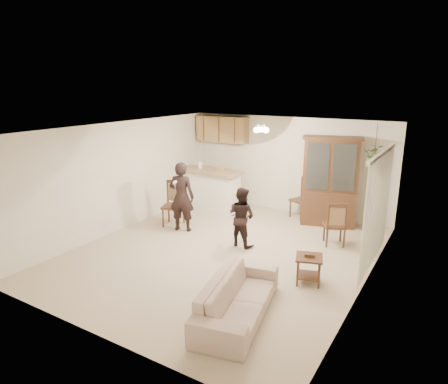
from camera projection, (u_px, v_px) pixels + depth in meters
The scene contains 23 objects.
floor at pixel (223, 252), 8.11m from camera, with size 6.50×6.50×0.00m, color #C0B091.
ceiling at pixel (223, 129), 7.45m from camera, with size 5.50×6.50×0.02m, color white.
wall_back at pixel (288, 165), 10.46m from camera, with size 5.50×0.02×2.50m, color white.
wall_front at pixel (91, 251), 5.09m from camera, with size 5.50×0.02×2.50m, color white.
wall_left at pixel (121, 177), 9.15m from camera, with size 0.02×6.50×2.50m, color white.
wall_right at pixel (369, 217), 6.40m from camera, with size 0.02×6.50×2.50m, color white.
breakfast_bar at pixel (210, 191), 10.84m from camera, with size 1.60×0.55×1.00m, color white.
bar_top at pixel (210, 171), 10.69m from camera, with size 1.75×0.70×0.08m, color #A18260.
upper_cabinets at pixel (222, 129), 11.04m from camera, with size 1.50×0.34×0.70m, color olive.
vertical_blinds at pixel (377, 211), 7.20m from camera, with size 0.06×2.30×2.10m, color beige, non-canonical shape.
ceiling_fixture at pixel (261, 129), 8.37m from camera, with size 0.36×0.36×0.20m, color #FDE7BE, non-canonical shape.
hanging_plant at pixel (375, 155), 8.45m from camera, with size 0.43×0.37×0.48m, color #2F5020.
plant_cord at pixel (376, 140), 8.37m from camera, with size 0.01×0.01×0.65m, color black.
sofa at pixel (238, 293), 5.81m from camera, with size 1.87×0.73×0.73m, color beige.
adult at pixel (182, 193), 9.12m from camera, with size 0.66×0.43×1.80m, color black.
child at pixel (241, 215), 8.30m from camera, with size 0.66×0.51×1.35m, color black.
china_hutch at pixel (330, 182), 9.46m from camera, with size 1.44×0.85×2.14m.
side_table at pixel (309, 269), 6.81m from camera, with size 0.56×0.56×0.54m.
chair_bar at pixel (173, 213), 9.60m from camera, with size 0.60×0.60×1.07m.
chair_hutch_left at pixel (301, 207), 10.15m from camera, with size 0.60×0.60×1.03m.
chair_hutch_right at pixel (334, 232), 8.45m from camera, with size 0.57×0.57×0.96m.
controller_adult at pixel (175, 182), 8.67m from camera, with size 0.04×0.14×0.04m, color white.
controller_child at pixel (233, 214), 8.05m from camera, with size 0.03×0.11×0.03m, color white.
Camera 1 is at (3.90, -6.41, 3.32)m, focal length 32.00 mm.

